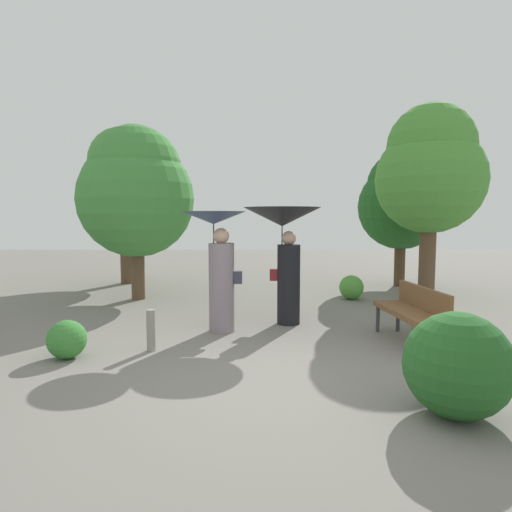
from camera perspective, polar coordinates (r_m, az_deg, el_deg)
name	(u,v)px	position (r m, az deg, el deg)	size (l,w,h in m)	color
ground_plane	(260,379)	(5.18, 0.54, -15.78)	(40.00, 40.00, 0.00)	slate
person_left	(218,254)	(6.98, -5.00, 0.23)	(1.03, 1.03, 1.94)	gray
person_right	(284,236)	(7.46, 3.69, 2.68)	(1.32, 1.32, 2.01)	black
park_bench	(413,309)	(6.79, 19.81, -6.53)	(0.62, 1.54, 0.83)	#38383D
tree_near_left	(136,191)	(10.11, -15.43, 8.26)	(2.57, 2.57, 3.87)	brown
tree_near_right	(430,170)	(10.48, 21.85, 10.44)	(2.37, 2.37, 4.33)	brown
tree_mid_left	(125,181)	(12.66, -16.80, 9.41)	(2.43, 2.43, 4.30)	brown
tree_mid_right	(401,200)	(12.24, 18.50, 6.98)	(2.26, 2.26, 3.59)	#4C3823
bush_path_left	(435,314)	(7.85, 22.37, -6.98)	(0.51, 0.51, 0.51)	#428C3D
bush_path_right	(67,339)	(6.30, -23.53, -9.98)	(0.50, 0.50, 0.50)	#387F33
bush_behind_bench	(351,287)	(10.04, 12.38, -4.03)	(0.54, 0.54, 0.54)	#4C9338
bush_far_side	(457,365)	(4.52, 24.87, -12.81)	(0.98, 0.98, 0.98)	#235B23
path_marker_post	(151,330)	(6.26, -13.59, -9.43)	(0.12, 0.12, 0.58)	gray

